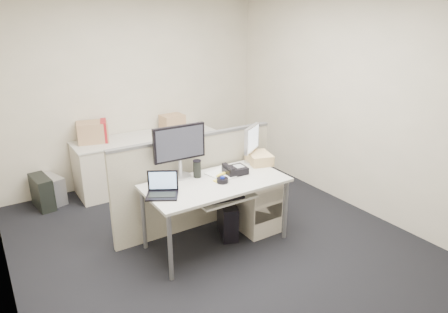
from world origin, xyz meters
TOP-DOWN VIEW (x-y plane):
  - floor at (0.00, 0.00)m, footprint 4.00×4.50m
  - wall_back at (0.00, 2.25)m, footprint 4.00×0.02m
  - wall_front at (0.00, -2.25)m, footprint 4.00×0.02m
  - wall_right at (2.00, 0.00)m, footprint 0.02×4.50m
  - desk at (0.00, 0.00)m, footprint 1.50×0.75m
  - keyboard_tray at (0.00, -0.18)m, footprint 0.62×0.32m
  - drawer_pedestal at (0.55, 0.05)m, footprint 0.40×0.55m
  - cubicle_partition at (0.00, 0.45)m, footprint 2.00×0.06m
  - back_counter at (0.00, 1.93)m, footprint 2.00×0.60m
  - monitor_main at (-0.25, 0.32)m, footprint 0.58×0.24m
  - monitor_small at (0.65, 0.26)m, footprint 0.40×0.35m
  - laptop at (-0.62, -0.02)m, footprint 0.37×0.35m
  - trackball at (0.05, -0.05)m, footprint 0.16×0.16m
  - desk_phone at (0.30, 0.08)m, footprint 0.25×0.21m
  - paper_stack at (0.15, 0.12)m, footprint 0.30×0.35m
  - sticky_pad at (0.02, 0.00)m, footprint 0.08×0.08m
  - travel_mug at (-0.10, 0.22)m, footprint 0.11×0.11m
  - banana at (0.14, 0.10)m, footprint 0.18×0.07m
  - cellphone at (0.10, 0.05)m, footprint 0.10×0.13m
  - manila_folders at (0.72, 0.20)m, footprint 0.33×0.38m
  - keyboard at (-0.05, -0.22)m, footprint 0.43×0.21m
  - pc_tower_desk at (0.20, 0.08)m, footprint 0.32×0.46m
  - pc_tower_spare_dark at (-1.45, 1.95)m, footprint 0.24×0.47m
  - pc_tower_spare_silver at (-1.30, 2.03)m, footprint 0.27×0.43m
  - cardboard_box_left at (-0.70, 2.05)m, footprint 0.45×0.37m
  - cardboard_box_right at (0.49, 2.05)m, footprint 0.34×0.28m
  - red_binder at (-0.55, 2.03)m, footprint 0.16×0.33m

SIDE VIEW (x-z plane):
  - floor at x=0.00m, z-range -0.01..0.00m
  - pc_tower_spare_silver at x=-1.30m, z-range 0.00..0.37m
  - pc_tower_desk at x=0.20m, z-range 0.00..0.40m
  - pc_tower_spare_dark at x=-1.45m, z-range 0.00..0.42m
  - drawer_pedestal at x=0.55m, z-range 0.00..0.65m
  - back_counter at x=0.00m, z-range 0.00..0.72m
  - cubicle_partition at x=0.00m, z-range 0.00..1.10m
  - keyboard_tray at x=0.00m, z-range 0.61..0.63m
  - keyboard at x=-0.05m, z-range 0.63..0.65m
  - desk at x=0.00m, z-range 0.30..1.03m
  - sticky_pad at x=0.02m, z-range 0.73..0.74m
  - paper_stack at x=0.15m, z-range 0.73..0.74m
  - cellphone at x=0.10m, z-range 0.73..0.75m
  - banana at x=0.14m, z-range 0.73..0.77m
  - trackball at x=0.05m, z-range 0.73..0.78m
  - desk_phone at x=0.30m, z-range 0.73..0.81m
  - manila_folders at x=0.72m, z-range 0.73..0.85m
  - travel_mug at x=-0.10m, z-range 0.73..0.91m
  - cardboard_box_right at x=0.49m, z-range 0.72..0.96m
  - laptop at x=-0.62m, z-range 0.73..0.96m
  - cardboard_box_left at x=-0.70m, z-range 0.72..1.02m
  - red_binder at x=-0.55m, z-range 0.72..1.02m
  - monitor_small at x=0.65m, z-range 0.73..1.17m
  - monitor_main at x=-0.25m, z-range 0.73..1.31m
  - wall_back at x=0.00m, z-range 0.00..2.70m
  - wall_front at x=0.00m, z-range 0.00..2.70m
  - wall_right at x=2.00m, z-range 0.00..2.70m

